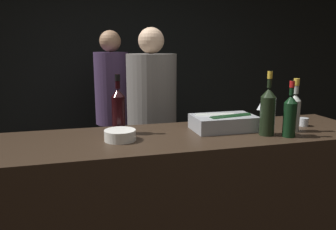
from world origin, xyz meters
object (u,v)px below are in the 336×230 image
rose_wine_bottle (294,110)px  person_in_hoodie (112,106)px  ice_bin_with_bottles (223,122)px  red_wine_bottle_black_foil (118,110)px  champagne_bottle (268,110)px  wine_glass (262,106)px  red_wine_bottle_burgundy (290,114)px  bowl_white (120,135)px  candle_votive (304,122)px  person_blond_tee (152,120)px

rose_wine_bottle → person_in_hoodie: 1.87m
ice_bin_with_bottles → red_wine_bottle_black_foil: (-0.66, 0.08, 0.10)m
red_wine_bottle_black_foil → rose_wine_bottle: red_wine_bottle_black_foil is taller
champagne_bottle → person_in_hoodie: bearing=115.6°
wine_glass → red_wine_bottle_black_foil: bearing=-172.0°
red_wine_bottle_burgundy → red_wine_bottle_black_foil: bearing=161.3°
ice_bin_with_bottles → red_wine_bottle_burgundy: red_wine_bottle_burgundy is taller
ice_bin_with_bottles → bowl_white: ice_bin_with_bottles is taller
bowl_white → red_wine_bottle_burgundy: size_ratio=0.54×
person_in_hoodie → ice_bin_with_bottles: bearing=124.9°
red_wine_bottle_black_foil → red_wine_bottle_burgundy: bearing=-18.7°
ice_bin_with_bottles → champagne_bottle: size_ratio=1.03×
wine_glass → candle_votive: (0.16, -0.27, -0.07)m
wine_glass → champagne_bottle: bearing=-116.9°
champagne_bottle → person_blond_tee: (-0.51, 0.94, -0.23)m
red_wine_bottle_burgundy → wine_glass: bearing=78.0°
bowl_white → red_wine_bottle_black_foil: size_ratio=0.49×
wine_glass → person_in_hoodie: (-0.98, 1.20, -0.16)m
champagne_bottle → ice_bin_with_bottles: bearing=137.3°
champagne_bottle → red_wine_bottle_black_foil: bearing=163.2°
person_in_hoodie → red_wine_bottle_black_foil: bearing=99.4°
red_wine_bottle_burgundy → person_in_hoodie: size_ratio=0.19×
rose_wine_bottle → ice_bin_with_bottles: bearing=160.2°
bowl_white → person_in_hoodie: person_in_hoodie is taller
ice_bin_with_bottles → red_wine_bottle_black_foil: 0.67m
candle_votive → red_wine_bottle_burgundy: bearing=-141.2°
champagne_bottle → person_blond_tee: person_blond_tee is taller
wine_glass → champagne_bottle: (-0.21, -0.41, 0.05)m
ice_bin_with_bottles → champagne_bottle: bearing=-42.7°
bowl_white → person_blond_tee: size_ratio=0.11×
red_wine_bottle_black_foil → wine_glass: bearing=8.0°
red_wine_bottle_black_foil → red_wine_bottle_burgundy: size_ratio=1.10×
red_wine_bottle_black_foil → red_wine_bottle_burgundy: red_wine_bottle_black_foil is taller
person_blond_tee → ice_bin_with_bottles: bearing=-53.2°
person_in_hoodie → champagne_bottle: bearing=128.7°
bowl_white → wine_glass: bearing=15.5°
bowl_white → champagne_bottle: champagne_bottle is taller
candle_votive → wine_glass: bearing=120.9°
ice_bin_with_bottles → candle_votive: ice_bin_with_bottles is taller
person_in_hoodie → wine_glass: bearing=142.2°
candle_votive → red_wine_bottle_black_foil: bearing=174.5°
champagne_bottle → person_in_hoodie: person_in_hoodie is taller
red_wine_bottle_burgundy → rose_wine_bottle: 0.15m
bowl_white → candle_votive: (1.24, 0.03, -0.00)m
wine_glass → person_in_hoodie: bearing=129.1°
ice_bin_with_bottles → person_in_hoodie: 1.54m
ice_bin_with_bottles → bowl_white: bearing=-173.7°
bowl_white → wine_glass: size_ratio=1.25×
ice_bin_with_bottles → champagne_bottle: (0.20, -0.18, 0.10)m
red_wine_bottle_black_foil → person_in_hoodie: bearing=86.3°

